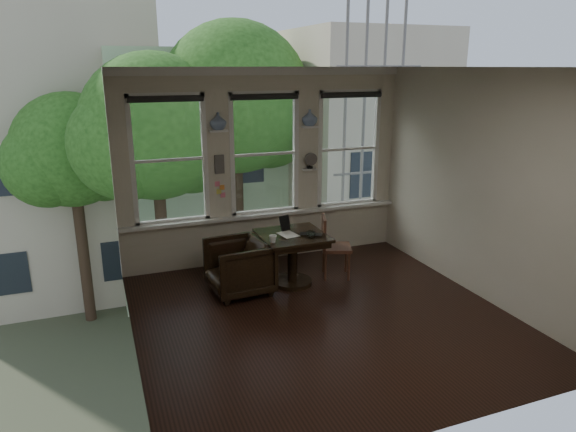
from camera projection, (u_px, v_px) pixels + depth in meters
name	position (u px, v px, depth m)	size (l,w,h in m)	color
ground	(322.00, 317.00, 6.40)	(4.50, 4.50, 0.00)	black
ceiling	(327.00, 67.00, 5.56)	(4.50, 4.50, 0.00)	silver
wall_back	(264.00, 167.00, 8.00)	(4.50, 4.50, 0.00)	beige
wall_front	(447.00, 269.00, 3.96)	(4.50, 4.50, 0.00)	beige
wall_left	(124.00, 221.00, 5.21)	(4.50, 4.50, 0.00)	beige
wall_right	(480.00, 185.00, 6.75)	(4.50, 4.50, 0.00)	beige
window_left	(169.00, 160.00, 7.44)	(1.10, 0.12, 1.90)	white
window_center	(264.00, 154.00, 7.94)	(1.10, 0.12, 1.90)	white
window_right	(347.00, 149.00, 8.44)	(1.10, 0.12, 1.90)	white
shelf_left	(218.00, 131.00, 7.49)	(0.26, 0.16, 0.03)	white
shelf_right	(310.00, 127.00, 7.99)	(0.26, 0.16, 0.03)	white
intercom	(219.00, 164.00, 7.66)	(0.14, 0.06, 0.28)	#59544F
sticky_notes	(220.00, 187.00, 7.76)	(0.16, 0.01, 0.24)	pink
desk_fan	(310.00, 163.00, 8.13)	(0.20, 0.20, 0.24)	#59544F
vase_left	(218.00, 121.00, 7.45)	(0.24, 0.24, 0.25)	white
vase_right	(310.00, 118.00, 7.95)	(0.24, 0.24, 0.25)	white
table	(292.00, 259.00, 7.27)	(0.90, 0.90, 0.75)	black
armchair_left	(239.00, 267.00, 7.00)	(0.80, 0.82, 0.75)	black
cushion_red	(239.00, 262.00, 6.98)	(0.45, 0.45, 0.06)	maroon
side_chair_right	(336.00, 247.00, 7.52)	(0.42, 0.42, 0.92)	#49241A
laptop	(310.00, 236.00, 7.07)	(0.32, 0.20, 0.02)	black
mug	(273.00, 239.00, 6.82)	(0.11, 0.11, 0.10)	white
drinking_glass	(311.00, 234.00, 7.00)	(0.12, 0.12, 0.10)	white
tablet	(285.00, 223.00, 7.30)	(0.16, 0.02, 0.22)	black
papers	(288.00, 234.00, 7.15)	(0.22, 0.30, 0.00)	silver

